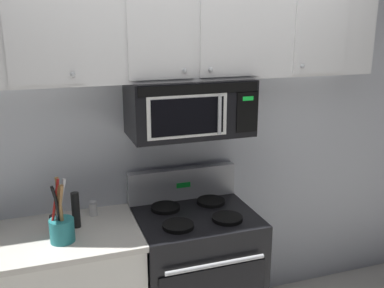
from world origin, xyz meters
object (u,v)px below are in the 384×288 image
at_px(over_range_microwave, 189,107).
at_px(utensil_crock_teal, 61,226).
at_px(spice_jar, 54,223).
at_px(salt_shaker, 93,208).
at_px(pepper_mill, 76,210).
at_px(stove_range, 195,274).

relative_size(over_range_microwave, utensil_crock_teal, 2.02).
distance_m(utensil_crock_teal, spice_jar, 0.17).
bearing_deg(salt_shaker, pepper_mill, -130.19).
xyz_separation_m(stove_range, pepper_mill, (-0.73, 0.06, 0.54)).
relative_size(salt_shaker, pepper_mill, 0.44).
height_order(over_range_microwave, spice_jar, over_range_microwave).
relative_size(utensil_crock_teal, salt_shaker, 3.95).
relative_size(stove_range, spice_jar, 12.23).
bearing_deg(pepper_mill, salt_shaker, 49.81).
xyz_separation_m(over_range_microwave, utensil_crock_teal, (-0.82, -0.21, -0.58)).
height_order(stove_range, spice_jar, stove_range).
bearing_deg(over_range_microwave, spice_jar, -176.64).
height_order(utensil_crock_teal, salt_shaker, utensil_crock_teal).
bearing_deg(pepper_mill, utensil_crock_teal, -119.99).
bearing_deg(salt_shaker, stove_range, -17.74).
relative_size(stove_range, over_range_microwave, 1.47).
height_order(stove_range, pepper_mill, stove_range).
distance_m(over_range_microwave, utensil_crock_teal, 1.03).
xyz_separation_m(stove_range, spice_jar, (-0.86, 0.07, 0.48)).
height_order(utensil_crock_teal, spice_jar, utensil_crock_teal).
distance_m(over_range_microwave, pepper_mill, 0.93).
bearing_deg(spice_jar, over_range_microwave, 3.36).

